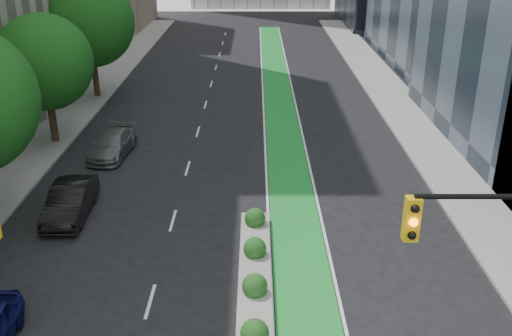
{
  "coord_description": "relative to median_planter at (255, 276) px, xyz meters",
  "views": [
    {
      "loc": [
        1.24,
        -10.68,
        12.25
      ],
      "look_at": [
        1.25,
        11.0,
        3.0
      ],
      "focal_mm": 40.0,
      "sensor_mm": 36.0,
      "label": 1
    }
  ],
  "objects": [
    {
      "name": "sidewalk_left",
      "position": [
        -13.0,
        17.96,
        -0.3
      ],
      "size": [
        3.6,
        90.0,
        0.15
      ],
      "primitive_type": "cube",
      "color": "gray",
      "rests_on": "ground"
    },
    {
      "name": "sidewalk_right",
      "position": [
        10.6,
        17.96,
        -0.3
      ],
      "size": [
        3.6,
        90.0,
        0.15
      ],
      "primitive_type": "cube",
      "color": "gray",
      "rests_on": "ground"
    },
    {
      "name": "bike_lane_paint",
      "position": [
        1.8,
        22.96,
        -0.37
      ],
      "size": [
        2.2,
        70.0,
        0.01
      ],
      "primitive_type": "cube",
      "color": "#1A9130",
      "rests_on": "ground"
    },
    {
      "name": "tree_midfar",
      "position": [
        -12.2,
        14.96,
        4.57
      ],
      "size": [
        5.6,
        5.6,
        7.76
      ],
      "color": "black",
      "rests_on": "ground"
    },
    {
      "name": "tree_far",
      "position": [
        -12.2,
        24.96,
        5.32
      ],
      "size": [
        6.6,
        6.6,
        9.0
      ],
      "color": "black",
      "rests_on": "ground"
    },
    {
      "name": "median_planter",
      "position": [
        0.0,
        0.0,
        0.0
      ],
      "size": [
        1.2,
        10.26,
        1.1
      ],
      "color": "gray",
      "rests_on": "ground"
    },
    {
      "name": "parked_car_left_mid",
      "position": [
        -8.37,
        5.42,
        0.39
      ],
      "size": [
        1.75,
        4.65,
        1.52
      ],
      "primitive_type": "imported",
      "rotation": [
        0.0,
        0.0,
        0.03
      ],
      "color": "black",
      "rests_on": "ground"
    },
    {
      "name": "parked_car_left_far",
      "position": [
        -8.21,
        12.9,
        0.31
      ],
      "size": [
        2.33,
        4.84,
        1.36
      ],
      "primitive_type": "imported",
      "rotation": [
        0.0,
        0.0,
        -0.09
      ],
      "color": "#585A5D",
      "rests_on": "ground"
    }
  ]
}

